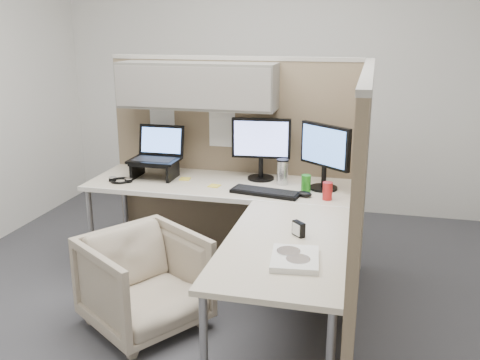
% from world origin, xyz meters
% --- Properties ---
extents(ground, '(4.50, 4.50, 0.00)m').
position_xyz_m(ground, '(0.00, 0.00, 0.00)').
color(ground, '#3B3B41').
rests_on(ground, ground).
extents(partition_back, '(2.00, 0.36, 1.63)m').
position_xyz_m(partition_back, '(-0.22, 0.83, 1.10)').
color(partition_back, '#887359').
rests_on(partition_back, ground).
extents(partition_right, '(0.07, 2.03, 1.63)m').
position_xyz_m(partition_right, '(0.90, -0.07, 0.82)').
color(partition_right, '#887359').
rests_on(partition_right, ground).
extents(desk, '(2.00, 1.98, 0.73)m').
position_xyz_m(desk, '(0.12, 0.13, 0.69)').
color(desk, beige).
rests_on(desk, ground).
extents(office_chair, '(0.88, 0.89, 0.67)m').
position_xyz_m(office_chair, '(-0.38, -0.31, 0.34)').
color(office_chair, '#BFAF98').
rests_on(office_chair, ground).
extents(monitor_left, '(0.44, 0.20, 0.47)m').
position_xyz_m(monitor_left, '(0.15, 0.71, 1.00)').
color(monitor_left, black).
rests_on(monitor_left, desk).
extents(monitor_right, '(0.37, 0.30, 0.47)m').
position_xyz_m(monitor_right, '(0.63, 0.57, 1.00)').
color(monitor_right, black).
rests_on(monitor_right, desk).
extents(laptop_station, '(0.37, 0.31, 0.38)m').
position_xyz_m(laptop_station, '(-0.64, 0.58, 0.88)').
color(laptop_station, black).
rests_on(laptop_station, desk).
extents(keyboard, '(0.50, 0.24, 0.02)m').
position_xyz_m(keyboard, '(0.26, 0.36, 0.74)').
color(keyboard, black).
rests_on(keyboard, desk).
extents(mouse, '(0.12, 0.09, 0.04)m').
position_xyz_m(mouse, '(0.52, 0.36, 0.75)').
color(mouse, black).
rests_on(mouse, desk).
extents(travel_mug, '(0.09, 0.09, 0.19)m').
position_xyz_m(travel_mug, '(0.33, 0.62, 0.82)').
color(travel_mug, silver).
rests_on(travel_mug, desk).
extents(soda_can_green, '(0.07, 0.07, 0.12)m').
position_xyz_m(soda_can_green, '(0.68, 0.34, 0.79)').
color(soda_can_green, '#B21E1E').
rests_on(soda_can_green, desk).
extents(soda_can_silver, '(0.07, 0.07, 0.12)m').
position_xyz_m(soda_can_silver, '(0.52, 0.48, 0.79)').
color(soda_can_silver, '#268C1E').
rests_on(soda_can_silver, desk).
extents(sticky_note_d, '(0.09, 0.09, 0.01)m').
position_xyz_m(sticky_note_d, '(-0.14, 0.44, 0.73)').
color(sticky_note_d, yellow).
rests_on(sticky_note_d, desk).
extents(sticky_note_c, '(0.08, 0.08, 0.01)m').
position_xyz_m(sticky_note_c, '(-0.41, 0.57, 0.73)').
color(sticky_note_c, yellow).
rests_on(sticky_note_c, desk).
extents(headphones, '(0.19, 0.15, 0.03)m').
position_xyz_m(headphones, '(-0.85, 0.39, 0.74)').
color(headphones, black).
rests_on(headphones, desk).
extents(paper_stack, '(0.26, 0.32, 0.03)m').
position_xyz_m(paper_stack, '(0.61, -0.69, 0.75)').
color(paper_stack, white).
rests_on(paper_stack, desk).
extents(desk_clock, '(0.08, 0.08, 0.08)m').
position_xyz_m(desk_clock, '(0.58, -0.35, 0.77)').
color(desk_clock, black).
rests_on(desk_clock, desk).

